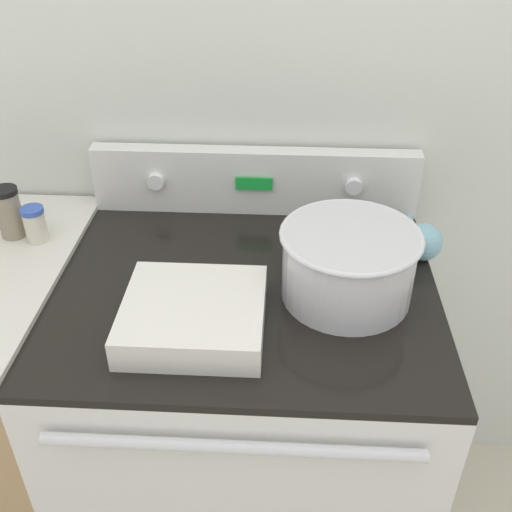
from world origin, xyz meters
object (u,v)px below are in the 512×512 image
(ladle, at_px, (422,241))
(casserole_dish, at_px, (194,313))
(spice_jar_black_cap, at_px, (9,212))
(spice_jar_blue_cap, at_px, (35,224))
(mixing_bowl, at_px, (348,261))

(ladle, bearing_deg, casserole_dish, -149.75)
(casserole_dish, height_order, spice_jar_black_cap, spice_jar_black_cap)
(ladle, relative_size, spice_jar_black_cap, 2.50)
(casserole_dish, xyz_separation_m, spice_jar_black_cap, (-0.47, 0.29, 0.04))
(spice_jar_blue_cap, bearing_deg, casserole_dish, -34.08)
(mixing_bowl, height_order, spice_jar_black_cap, mixing_bowl)
(mixing_bowl, bearing_deg, spice_jar_black_cap, 167.36)
(casserole_dish, distance_m, spice_jar_blue_cap, 0.49)
(casserole_dish, relative_size, ladle, 0.88)
(mixing_bowl, relative_size, ladle, 0.92)
(ladle, distance_m, spice_jar_black_cap, 0.95)
(ladle, xyz_separation_m, spice_jar_blue_cap, (-0.88, -0.00, 0.02))
(mixing_bowl, relative_size, casserole_dish, 1.05)
(spice_jar_black_cap, bearing_deg, ladle, -0.84)
(casserole_dish, xyz_separation_m, spice_jar_blue_cap, (-0.40, 0.27, 0.02))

